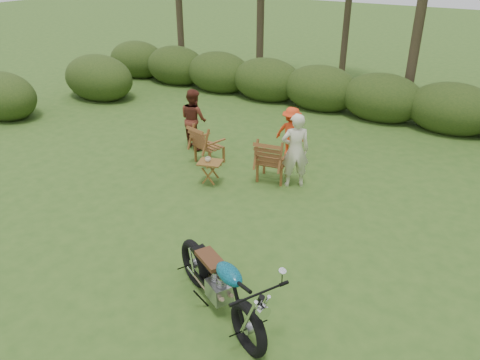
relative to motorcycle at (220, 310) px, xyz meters
The scene contains 9 objects.
ground 0.90m from the motorcycle, 130.58° to the left, with size 80.00×80.00×0.00m, color #30521B.
motorcycle is the anchor object (origin of this frame).
lawn_chair_right 4.41m from the motorcycle, 108.33° to the left, with size 0.71×0.71×1.03m, color brown, non-canonical shape.
lawn_chair_left 5.27m from the motorcycle, 126.81° to the left, with size 0.68×0.68×0.98m, color brown, non-canonical shape.
side_table 4.09m from the motorcycle, 126.98° to the left, with size 0.53×0.45×0.55m, color brown, non-canonical shape.
cup 4.14m from the motorcycle, 127.59° to the left, with size 0.13×0.13×0.10m, color beige.
adult_a 4.27m from the motorcycle, 101.48° to the left, with size 0.61×0.40×1.68m, color beige.
adult_b 6.28m from the motorcycle, 130.15° to the left, with size 0.76×0.59×1.57m, color #5D271A.
child 5.76m from the motorcycle, 106.18° to the left, with size 0.85×0.49×1.31m, color #EB3C16.
Camera 1 is at (3.63, -5.00, 4.80)m, focal length 35.00 mm.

